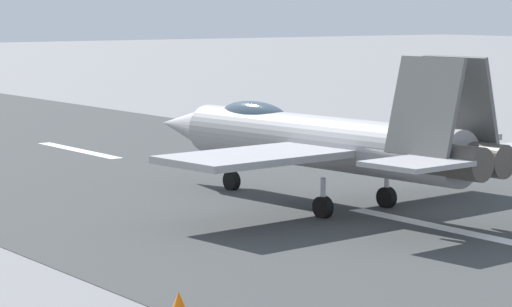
# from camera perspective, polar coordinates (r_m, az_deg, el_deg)

# --- Properties ---
(ground_plane) EXTENTS (400.00, 400.00, 0.00)m
(ground_plane) POSITION_cam_1_polar(r_m,az_deg,el_deg) (39.64, 7.85, -3.37)
(ground_plane) COLOR slate
(runway_strip) EXTENTS (240.00, 26.00, 0.02)m
(runway_strip) POSITION_cam_1_polar(r_m,az_deg,el_deg) (39.63, 7.87, -3.36)
(runway_strip) COLOR #3B3E3E
(runway_strip) RESTS_ON ground
(fighter_jet) EXTENTS (17.76, 14.46, 5.63)m
(fighter_jet) POSITION_cam_1_polar(r_m,az_deg,el_deg) (42.27, 3.10, 0.66)
(fighter_jet) COLOR #9E9DA1
(fighter_jet) RESTS_ON ground
(crew_person) EXTENTS (0.61, 0.47, 1.69)m
(crew_person) POSITION_cam_1_polar(r_m,az_deg,el_deg) (58.26, 2.25, 0.88)
(crew_person) COLOR #1E2338
(crew_person) RESTS_ON ground
(marker_cone_near) EXTENTS (0.44, 0.44, 0.55)m
(marker_cone_near) POSITION_cam_1_polar(r_m,az_deg,el_deg) (27.77, -3.80, -7.28)
(marker_cone_near) COLOR orange
(marker_cone_near) RESTS_ON ground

